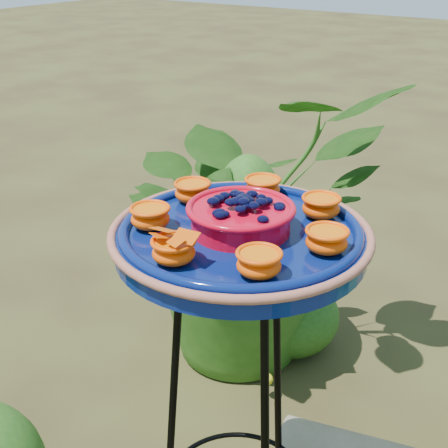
{
  "coord_description": "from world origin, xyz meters",
  "views": [
    {
      "loc": [
        0.43,
        -0.89,
        1.28
      ],
      "look_at": [
        -0.08,
        -0.16,
        0.86
      ],
      "focal_mm": 50.0,
      "sensor_mm": 36.0,
      "label": 1
    }
  ],
  "objects": [
    {
      "name": "tripod_stand",
      "position": [
        -0.06,
        -0.13,
        0.49
      ],
      "size": [
        0.32,
        0.33,
        0.8
      ],
      "rotation": [
        0.0,
        0.0,
        -0.1
      ],
      "color": "black",
      "rests_on": "ground"
    },
    {
      "name": "shrub_back_left",
      "position": [
        -0.52,
        0.61,
        0.46
      ],
      "size": [
        1.02,
        1.07,
        0.92
      ],
      "primitive_type": "imported",
      "rotation": [
        0.0,
        0.0,
        1.1
      ],
      "color": "#235015",
      "rests_on": "ground"
    },
    {
      "name": "feeder_dish",
      "position": [
        -0.06,
        -0.13,
        0.84
      ],
      "size": [
        0.45,
        0.45,
        0.1
      ],
      "rotation": [
        0.0,
        0.0,
        -0.1
      ],
      "color": "#071756",
      "rests_on": "tripod_stand"
    }
  ]
}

